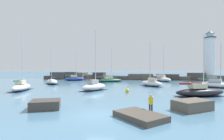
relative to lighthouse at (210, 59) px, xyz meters
The scene contains 17 objects.
ground_plane 51.83m from the lighthouse, 121.04° to the right, with size 600.00×600.00×0.00m, color teal.
open_sea_beyond 66.49m from the lighthouse, 113.61° to the left, with size 400.00×116.00×0.01m.
breakwater_jetty 26.04m from the lighthouse, behind, with size 59.52×7.11×2.53m.
lighthouse is the anchor object (origin of this frame).
foreground_rocks 49.57m from the lighthouse, 119.32° to the right, with size 17.10×7.32×0.93m.
sailboat_moored_0 17.68m from the lighthouse, 158.74° to the right, with size 5.08×7.71×10.10m.
sailboat_moored_1 42.78m from the lighthouse, behind, with size 6.51×4.91×9.77m.
sailboat_moored_2 42.49m from the lighthouse, 136.44° to the right, with size 4.63×5.67×10.37m.
sailboat_moored_3 23.94m from the lighthouse, 108.91° to the right, with size 7.25×5.58×8.70m.
sailboat_moored_4 52.96m from the lighthouse, 144.27° to the right, with size 3.30×6.50×9.88m.
sailboat_moored_5 36.93m from the lighthouse, 113.95° to the right, with size 7.39×4.11×8.50m.
sailboat_moored_6 29.31m from the lighthouse, 134.11° to the right, with size 5.13×5.28×9.26m.
sailboat_moored_7 47.45m from the lighthouse, 157.13° to the right, with size 5.59×6.39×10.46m.
sailboat_moored_8 32.69m from the lighthouse, 161.12° to the right, with size 7.56×6.01×9.24m.
mooring_buoy_orange_near 19.54m from the lighthouse, 124.69° to the right, with size 0.59×0.59×0.79m.
mooring_buoy_far_side 39.92m from the lighthouse, 128.81° to the right, with size 0.62×0.62×0.82m.
person_on_rocks 48.94m from the lighthouse, 117.25° to the right, with size 0.36×0.22×1.61m.
Camera 1 is at (2.83, -14.20, 3.83)m, focal length 28.00 mm.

